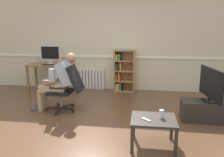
{
  "coord_description": "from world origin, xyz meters",
  "views": [
    {
      "loc": [
        0.78,
        -3.6,
        1.7
      ],
      "look_at": [
        0.15,
        0.85,
        0.7
      ],
      "focal_mm": 36.2,
      "sensor_mm": 36.0,
      "label": 1
    }
  ],
  "objects": [
    {
      "name": "computer_mouse",
      "position": [
        -1.46,
        2.03,
        0.77
      ],
      "size": [
        0.06,
        0.1,
        0.03
      ],
      "primitive_type": "cube",
      "color": "white",
      "rests_on": "computer_desk"
    },
    {
      "name": "office_chair",
      "position": [
        -0.77,
        0.73,
        0.52
      ],
      "size": [
        0.79,
        0.61,
        0.97
      ],
      "rotation": [
        0.0,
        0.0,
        -1.57
      ],
      "color": "black",
      "rests_on": "ground_plane"
    },
    {
      "name": "ground_plane",
      "position": [
        0.0,
        0.0,
        0.0
      ],
      "size": [
        18.0,
        18.0,
        0.0
      ],
      "primitive_type": "plane",
      "color": "brown"
    },
    {
      "name": "tv_stand",
      "position": [
        2.0,
        0.59,
        0.19
      ],
      "size": [
        0.98,
        0.39,
        0.39
      ],
      "color": "#2D2823",
      "rests_on": "ground_plane"
    },
    {
      "name": "drinking_glass",
      "position": [
        1.06,
        -0.45,
        0.49
      ],
      "size": [
        0.07,
        0.07,
        0.12
      ],
      "primitive_type": "cylinder",
      "color": "silver",
      "rests_on": "coffee_table"
    },
    {
      "name": "imac_monitor",
      "position": [
        -1.74,
        2.23,
        1.04
      ],
      "size": [
        0.54,
        0.14,
        0.48
      ],
      "color": "silver",
      "rests_on": "computer_desk"
    },
    {
      "name": "tv_screen",
      "position": [
        2.0,
        0.59,
        0.71
      ],
      "size": [
        0.25,
        0.89,
        0.62
      ],
      "rotation": [
        0.0,
        0.0,
        1.73
      ],
      "color": "black",
      "rests_on": "tv_stand"
    },
    {
      "name": "back_wall",
      "position": [
        0.0,
        2.65,
        1.35
      ],
      "size": [
        12.0,
        0.13,
        2.7
      ],
      "color": "beige",
      "rests_on": "ground_plane"
    },
    {
      "name": "spare_remote",
      "position": [
        0.84,
        -0.57,
        0.44
      ],
      "size": [
        0.13,
        0.13,
        0.02
      ],
      "primitive_type": "cube",
      "rotation": [
        0.0,
        0.0,
        0.77
      ],
      "color": "white",
      "rests_on": "coffee_table"
    },
    {
      "name": "radiator",
      "position": [
        -0.76,
        2.54,
        0.28
      ],
      "size": [
        0.88,
        0.08,
        0.56
      ],
      "color": "white",
      "rests_on": "ground_plane"
    },
    {
      "name": "keyboard",
      "position": [
        -1.68,
        2.01,
        0.77
      ],
      "size": [
        0.41,
        0.12,
        0.02
      ],
      "primitive_type": "cube",
      "color": "black",
      "rests_on": "computer_desk"
    },
    {
      "name": "coffee_table",
      "position": [
        0.95,
        -0.49,
        0.37
      ],
      "size": [
        0.65,
        0.55,
        0.43
      ],
      "color": "#332D28",
      "rests_on": "ground_plane"
    },
    {
      "name": "person_seated",
      "position": [
        -0.95,
        0.74,
        0.65
      ],
      "size": [
        0.98,
        0.4,
        1.22
      ],
      "rotation": [
        0.0,
        0.0,
        -1.57
      ],
      "color": "tan",
      "rests_on": "ground_plane"
    },
    {
      "name": "bookshelf",
      "position": [
        0.23,
        2.44,
        0.57
      ],
      "size": [
        0.55,
        0.29,
        1.17
      ],
      "color": "#AD7F4C",
      "rests_on": "ground_plane"
    },
    {
      "name": "computer_desk",
      "position": [
        -1.72,
        2.15,
        0.64
      ],
      "size": [
        1.21,
        0.56,
        0.76
      ],
      "color": "olive",
      "rests_on": "ground_plane"
    }
  ]
}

